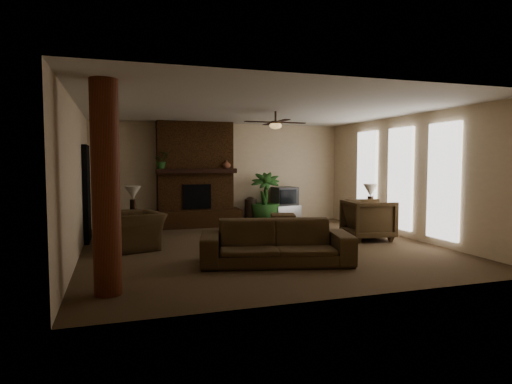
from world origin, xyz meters
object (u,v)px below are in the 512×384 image
object	(u,v)px
ottoman	(283,222)
lamp_left	(133,195)
side_table_right	(370,221)
lamp_right	(371,192)
floor_plant	(265,210)
floor_vase	(251,209)
sofa	(276,235)
armchair_right	(368,218)
armchair_left	(134,224)
tv_stand	(285,214)
coffee_table	(267,228)
side_table_left	(131,227)
log_column	(106,188)

from	to	relation	value
ottoman	lamp_left	bearing A→B (deg)	-175.99
side_table_right	lamp_right	bearing A→B (deg)	-122.27
floor_plant	floor_vase	bearing A→B (deg)	152.67
sofa	lamp_left	xyz separation A→B (m)	(-2.22, 3.17, 0.50)
floor_plant	lamp_left	bearing A→B (deg)	-160.34
ottoman	lamp_left	size ratio (longest dim) A/B	0.92
armchair_right	floor_plant	bearing A→B (deg)	33.93
floor_plant	lamp_right	xyz separation A→B (m)	(2.00, -2.12, 0.60)
armchair_left	tv_stand	xyz separation A→B (m)	(4.25, 2.54, -0.24)
armchair_left	armchair_right	bearing A→B (deg)	68.16
ottoman	tv_stand	size ratio (longest dim) A/B	0.71
armchair_right	tv_stand	xyz separation A→B (m)	(-0.78, 3.09, -0.25)
coffee_table	lamp_right	world-z (taller)	lamp_right
coffee_table	floor_plant	bearing A→B (deg)	71.67
floor_vase	side_table_right	bearing A→B (deg)	-43.59
side_table_left	side_table_right	xyz separation A→B (m)	(5.64, -0.86, 0.00)
armchair_left	floor_vase	bearing A→B (deg)	112.62
armchair_left	side_table_right	world-z (taller)	armchair_left
armchair_left	lamp_right	xyz separation A→B (m)	(5.59, 0.24, 0.51)
coffee_table	ottoman	xyz separation A→B (m)	(1.12, 1.93, -0.17)
side_table_left	side_table_right	world-z (taller)	same
armchair_left	side_table_left	world-z (taller)	armchair_left
sofa	side_table_left	world-z (taller)	sofa
sofa	side_table_right	xyz separation A→B (m)	(3.36, 2.37, -0.22)
coffee_table	lamp_right	size ratio (longest dim) A/B	1.85
armchair_left	floor_plant	bearing A→B (deg)	107.78
side_table_right	side_table_left	bearing A→B (deg)	171.30
armchair_left	armchair_right	size ratio (longest dim) A/B	1.14
armchair_right	lamp_right	distance (m)	1.09
log_column	lamp_left	size ratio (longest dim) A/B	4.31
log_column	floor_plant	distance (m)	6.79
ottoman	side_table_left	distance (m)	3.77
floor_plant	side_table_right	size ratio (longest dim) A/B	2.62
sofa	side_table_right	bearing A→B (deg)	48.87
armchair_left	coffee_table	bearing A→B (deg)	61.90
sofa	coffee_table	size ratio (longest dim) A/B	2.12
log_column	side_table_left	bearing A→B (deg)	84.23
floor_vase	lamp_right	size ratio (longest dim) A/B	1.18
side_table_left	armchair_right	bearing A→B (deg)	-18.52
armchair_left	tv_stand	world-z (taller)	armchair_left
ottoman	tv_stand	distance (m)	1.30
floor_plant	side_table_right	bearing A→B (deg)	-45.79
tv_stand	side_table_left	bearing A→B (deg)	-179.77
floor_plant	log_column	bearing A→B (deg)	-126.94
log_column	sofa	world-z (taller)	log_column
sofa	tv_stand	world-z (taller)	sofa
armchair_right	lamp_left	size ratio (longest dim) A/B	1.53
side_table_left	lamp_right	world-z (taller)	lamp_right
tv_stand	side_table_right	distance (m)	2.64
floor_vase	side_table_right	distance (m)	3.29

